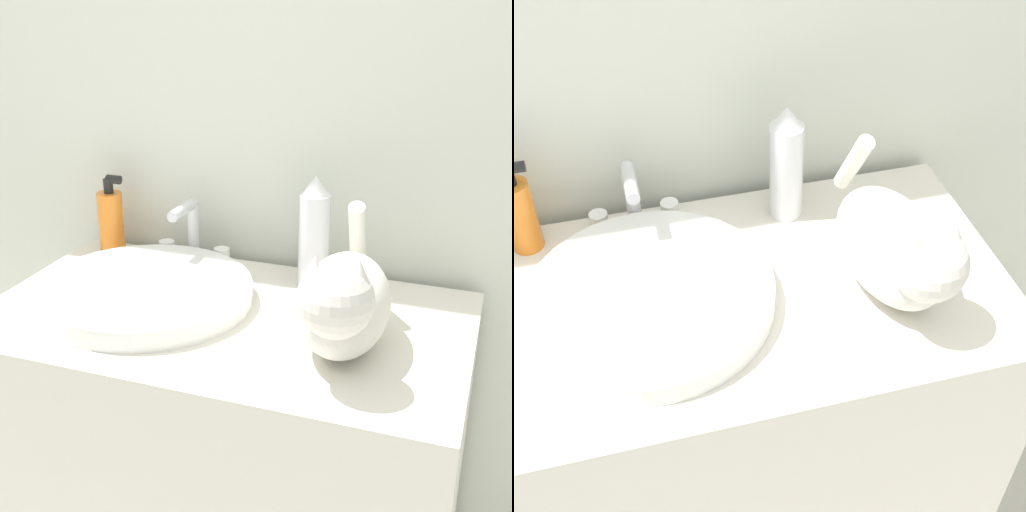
% 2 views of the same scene
% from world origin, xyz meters
% --- Properties ---
extents(wall_back, '(6.00, 0.05, 2.50)m').
position_xyz_m(wall_back, '(0.00, 0.54, 1.25)').
color(wall_back, silver).
rests_on(wall_back, ground_plane).
extents(vanity_cabinet, '(0.84, 0.51, 0.81)m').
position_xyz_m(vanity_cabinet, '(0.00, 0.25, 0.40)').
color(vanity_cabinet, silver).
rests_on(vanity_cabinet, ground_plane).
extents(sink_basin, '(0.38, 0.38, 0.04)m').
position_xyz_m(sink_basin, '(-0.15, 0.25, 0.83)').
color(sink_basin, white).
rests_on(sink_basin, vanity_cabinet).
extents(faucet, '(0.16, 0.11, 0.13)m').
position_xyz_m(faucet, '(-0.15, 0.44, 0.87)').
color(faucet, silver).
rests_on(faucet, vanity_cabinet).
extents(cat, '(0.17, 0.36, 0.21)m').
position_xyz_m(cat, '(0.22, 0.19, 0.89)').
color(cat, silver).
rests_on(cat, vanity_cabinet).
extents(soap_bottle, '(0.06, 0.05, 0.17)m').
position_xyz_m(soap_bottle, '(-0.34, 0.44, 0.88)').
color(soap_bottle, orange).
rests_on(soap_bottle, vanity_cabinet).
extents(spray_bottle, '(0.06, 0.06, 0.22)m').
position_xyz_m(spray_bottle, '(0.11, 0.42, 0.91)').
color(spray_bottle, silver).
rests_on(spray_bottle, vanity_cabinet).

